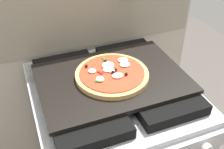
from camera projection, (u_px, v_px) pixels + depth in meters
kitchen_backsplash at (88, 60)px, 1.33m from camera, size 1.10×0.09×1.55m
baking_tray at (112, 78)px, 1.00m from camera, size 0.54×0.38×0.02m
pizza_left at (111, 73)px, 0.99m from camera, size 0.27×0.27×0.03m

